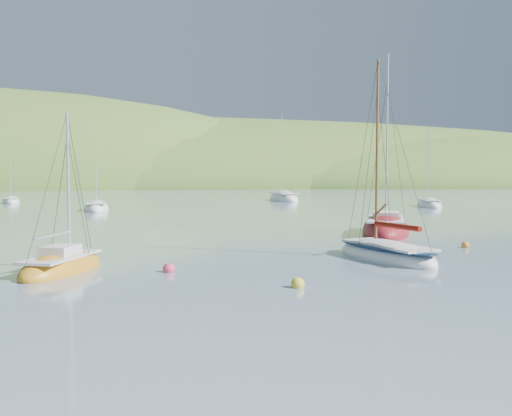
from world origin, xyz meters
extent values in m
plane|color=slate|center=(0.00, 0.00, 0.00)|extent=(700.00, 700.00, 0.00)
ellipsoid|color=#46702A|center=(0.00, 170.00, 0.00)|extent=(440.00, 110.00, 44.00)
ellipsoid|color=#46702A|center=(90.00, 160.00, 0.00)|extent=(240.00, 100.00, 34.00)
ellipsoid|color=white|center=(5.39, 4.45, 0.11)|extent=(3.80, 6.75, 1.56)
cube|color=beige|center=(5.42, 4.33, 0.67)|extent=(2.88, 5.25, 0.10)
cylinder|color=brown|center=(5.20, 5.20, 4.88)|extent=(0.12, 0.12, 8.50)
ellipsoid|color=#0A1D39|center=(5.39, 4.45, 0.57)|extent=(3.74, 6.68, 0.27)
cylinder|color=maroon|center=(5.57, 3.71, 1.58)|extent=(0.97, 3.03, 0.24)
ellipsoid|color=maroon|center=(9.82, 14.80, 0.17)|extent=(6.17, 9.08, 2.37)
cube|color=beige|center=(9.75, 14.65, 1.00)|extent=(4.72, 7.04, 0.10)
cylinder|color=silver|center=(10.24, 15.75, 6.34)|extent=(0.12, 0.12, 10.77)
cube|color=beige|center=(9.75, 14.65, 1.24)|extent=(2.45, 2.86, 0.42)
cylinder|color=silver|center=(9.41, 13.86, 1.91)|extent=(1.74, 3.82, 0.09)
ellipsoid|color=#BE7C1C|center=(-8.65, 3.70, 0.10)|extent=(3.82, 5.64, 1.43)
cube|color=beige|center=(-8.69, 3.60, 0.62)|extent=(2.91, 4.37, 0.10)
cylinder|color=silver|center=(-8.42, 4.29, 3.46)|extent=(0.12, 0.12, 5.77)
cube|color=beige|center=(-8.69, 3.60, 0.86)|extent=(1.58, 1.78, 0.42)
cylinder|color=silver|center=(-8.88, 3.11, 1.53)|extent=(0.99, 2.38, 0.09)
ellipsoid|color=white|center=(-10.86, 42.44, 0.14)|extent=(3.09, 7.37, 1.96)
cube|color=beige|center=(-10.85, 42.30, 0.83)|extent=(2.33, 5.74, 0.10)
cylinder|color=silver|center=(-10.93, 43.30, 5.11)|extent=(0.12, 0.12, 8.63)
ellipsoid|color=white|center=(13.62, 59.86, 0.19)|extent=(3.64, 9.66, 2.60)
cube|color=beige|center=(13.63, 59.67, 1.09)|extent=(2.73, 7.53, 0.10)
cylinder|color=silver|center=(13.59, 61.01, 6.79)|extent=(0.12, 0.12, 11.48)
ellipsoid|color=white|center=(-23.44, 60.24, 0.12)|extent=(3.60, 6.49, 1.68)
cube|color=beige|center=(-23.41, 60.13, 0.72)|extent=(2.74, 5.04, 0.10)
cylinder|color=silver|center=(-23.62, 60.96, 4.37)|extent=(0.12, 0.12, 7.37)
ellipsoid|color=white|center=(27.06, 42.30, 0.14)|extent=(4.27, 7.42, 1.91)
cube|color=beige|center=(27.03, 42.16, 0.82)|extent=(3.25, 5.76, 0.10)
cylinder|color=silver|center=(27.29, 43.11, 4.98)|extent=(0.12, 0.12, 8.42)
sphere|color=gold|center=(-0.20, -1.08, 0.12)|extent=(0.47, 0.47, 0.47)
sphere|color=#D1395A|center=(-4.46, 2.85, 0.12)|extent=(0.49, 0.49, 0.49)
sphere|color=orange|center=(11.21, 7.60, 0.12)|extent=(0.40, 0.40, 0.40)
camera|label=1|loc=(-5.11, -19.84, 3.91)|focal=40.00mm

